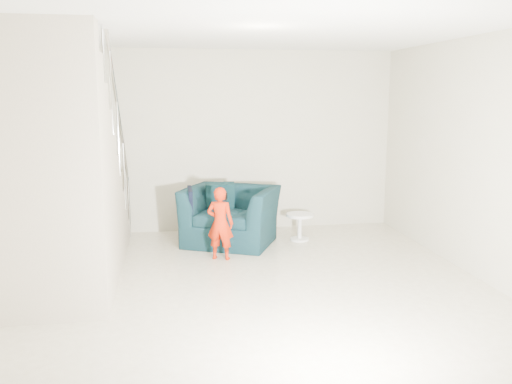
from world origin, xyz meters
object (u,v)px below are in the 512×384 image
armchair (231,215)px  staircase (67,200)px  side_table (300,222)px  toddler (220,223)px

armchair → staircase: 2.43m
armchair → side_table: size_ratio=3.12×
armchair → toddler: (-0.22, -0.73, 0.07)m
side_table → armchair: bearing=178.8°
armchair → toddler: 0.77m
armchair → staircase: (-1.91, -1.40, 0.56)m
side_table → staircase: (-2.90, -1.38, 0.69)m
staircase → side_table: bearing=25.4°
armchair → side_table: 0.99m
toddler → side_table: toddler is taller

